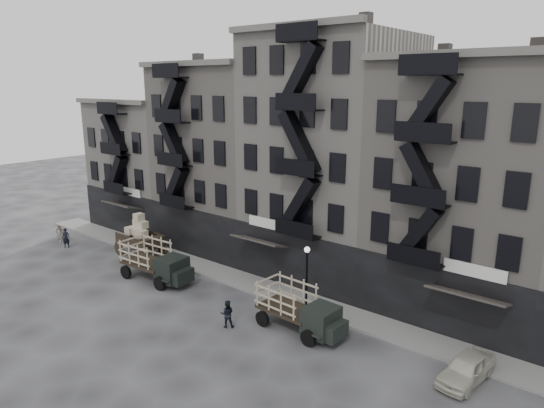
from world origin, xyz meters
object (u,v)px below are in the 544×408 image
Objects in this scene: stake_truck_west at (155,259)px; car_east at (466,369)px; horse at (58,232)px; wagon at (139,232)px; stake_truck_east at (299,305)px; pedestrian_mid at (227,314)px; pedestrian_west at (66,238)px.

car_east is at bearing 0.68° from stake_truck_west.
horse is 0.34× the size of stake_truck_west.
horse is 0.48× the size of wagon.
wagon is at bearing 176.75° from stake_truck_east.
stake_truck_east is at bearing -1.05° from stake_truck_west.
horse is at bearing -176.24° from stake_truck_east.
stake_truck_east is 3.28× the size of pedestrian_mid.
pedestrian_mid is (20.55, -1.43, -0.02)m from pedestrian_west.
horse reaches higher than car_east.
pedestrian_west is (-33.05, -1.86, 0.20)m from car_east.
stake_truck_west is at bearing -23.93° from wagon.
stake_truck_east reaches higher than pedestrian_mid.
stake_truck_west is at bearing -168.15° from car_east.
wagon is at bearing -61.93° from horse.
pedestrian_west reaches higher than pedestrian_mid.
horse is 14.04m from stake_truck_west.
stake_truck_east reaches higher than horse.
stake_truck_east is at bearing 172.92° from pedestrian_mid.
wagon reaches higher than stake_truck_east.
stake_truck_east reaches higher than pedestrian_west.
horse is 22.93m from pedestrian_mid.
stake_truck_east is at bearing -5.20° from wagon.
pedestrian_west reaches higher than car_east.
wagon is 0.72× the size of stake_truck_west.
pedestrian_mid is at bearing -14.81° from stake_truck_west.
stake_truck_west reaches higher than pedestrian_west.
horse reaches higher than pedestrian_mid.
pedestrian_mid is (-12.51, -3.29, 0.18)m from car_east.
car_east is (9.07, 1.01, -0.88)m from stake_truck_east.
pedestrian_mid is at bearing -15.64° from wagon.
stake_truck_west reaches higher than car_east.
pedestrian_mid is at bearing -46.58° from pedestrian_west.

